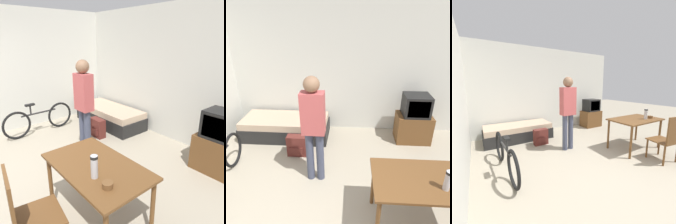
{
  "view_description": "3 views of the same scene",
  "coord_description": "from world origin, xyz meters",
  "views": [
    {
      "loc": [
        2.96,
        -0.33,
        2.04
      ],
      "look_at": [
        0.3,
        1.89,
        0.87
      ],
      "focal_mm": 35.0,
      "sensor_mm": 36.0,
      "label": 1
    },
    {
      "loc": [
        0.4,
        -1.16,
        2.49
      ],
      "look_at": [
        0.18,
        2.03,
        1.01
      ],
      "focal_mm": 35.0,
      "sensor_mm": 36.0,
      "label": 2
    },
    {
      "loc": [
        -1.98,
        -1.28,
        1.54
      ],
      "look_at": [
        -0.05,
        1.98,
        0.85
      ],
      "focal_mm": 24.0,
      "sensor_mm": 36.0,
      "label": 3
    }
  ],
  "objects": [
    {
      "name": "thermos_flask",
      "position": [
        1.44,
        0.71,
        0.87
      ],
      "size": [
        0.08,
        0.08,
        0.24
      ],
      "color": "#B7B7BC",
      "rests_on": "dining_table"
    },
    {
      "name": "person_standing",
      "position": [
        -0.15,
        1.63,
        1.01
      ],
      "size": [
        0.34,
        0.23,
        1.72
      ],
      "color": "#3D4256",
      "rests_on": "ground_plane"
    },
    {
      "name": "daybed",
      "position": [
        -1.01,
        2.9,
        0.22
      ],
      "size": [
        1.82,
        0.79,
        0.44
      ],
      "color": "black",
      "rests_on": "ground_plane"
    },
    {
      "name": "backpack",
      "position": [
        -0.6,
        2.23,
        0.2
      ],
      "size": [
        0.36,
        0.2,
        0.41
      ],
      "color": "#56231E",
      "rests_on": "ground_plane"
    },
    {
      "name": "tv",
      "position": [
        1.68,
        2.92,
        0.46
      ],
      "size": [
        0.69,
        0.48,
        1.01
      ],
      "color": "brown",
      "rests_on": "ground_plane"
    },
    {
      "name": "dining_table",
      "position": [
        1.27,
        0.85,
        0.65
      ],
      "size": [
        1.23,
        0.74,
        0.74
      ],
      "color": "brown",
      "rests_on": "ground_plane"
    },
    {
      "name": "wall_back",
      "position": [
        0.0,
        3.41,
        1.35
      ],
      "size": [
        5.37,
        0.06,
        2.7
      ],
      "color": "silver",
      "rests_on": "ground_plane"
    }
  ]
}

